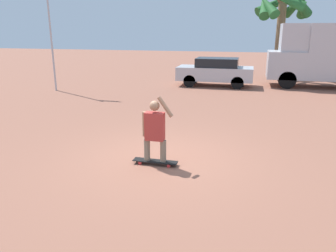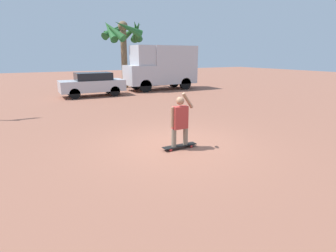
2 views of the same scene
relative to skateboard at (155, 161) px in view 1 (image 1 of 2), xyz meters
The scene contains 7 objects.
ground_plane 0.37m from the skateboard, 81.62° to the left, with size 80.00×80.00×0.00m, color #935B47.
skateboard is the anchor object (origin of this frame).
person_skateboarder 0.81m from the skateboard, behind, with size 0.72×0.23×1.53m.
camper_van 13.68m from the skateboard, 65.02° to the left, with size 5.48×2.07×3.31m.
parked_car_silver 11.38m from the skateboard, 89.38° to the left, with size 4.07×1.71×1.52m.
palm_tree_near_van 15.84m from the skateboard, 76.42° to the left, with size 3.53×3.44×5.33m.
flagpole 11.49m from the skateboard, 133.43° to the left, with size 1.08×0.12×6.21m.
Camera 1 is at (1.95, -7.10, 3.01)m, focal length 35.00 mm.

